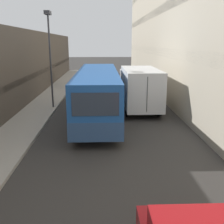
{
  "coord_description": "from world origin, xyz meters",
  "views": [
    {
      "loc": [
        -0.48,
        0.31,
        4.59
      ],
      "look_at": [
        -0.07,
        11.6,
        1.6
      ],
      "focal_mm": 42.0,
      "sensor_mm": 36.0,
      "label": 1
    }
  ],
  "objects_px": {
    "bus": "(98,93)",
    "street_lamp": "(49,42)",
    "panel_van": "(89,77)",
    "box_truck": "(139,86)"
  },
  "relations": [
    {
      "from": "box_truck",
      "to": "panel_van",
      "type": "bearing_deg",
      "value": 113.15
    },
    {
      "from": "bus",
      "to": "panel_van",
      "type": "bearing_deg",
      "value": 95.59
    },
    {
      "from": "bus",
      "to": "box_truck",
      "type": "distance_m",
      "value": 3.78
    },
    {
      "from": "box_truck",
      "to": "street_lamp",
      "type": "xyz_separation_m",
      "value": [
        -6.17,
        -0.32,
        3.1
      ]
    },
    {
      "from": "panel_van",
      "to": "street_lamp",
      "type": "distance_m",
      "value": 10.75
    },
    {
      "from": "bus",
      "to": "street_lamp",
      "type": "bearing_deg",
      "value": 147.3
    },
    {
      "from": "bus",
      "to": "street_lamp",
      "type": "height_order",
      "value": "street_lamp"
    },
    {
      "from": "panel_van",
      "to": "bus",
      "type": "bearing_deg",
      "value": -84.41
    },
    {
      "from": "bus",
      "to": "box_truck",
      "type": "relative_size",
      "value": 1.49
    },
    {
      "from": "bus",
      "to": "street_lamp",
      "type": "distance_m",
      "value": 4.96
    }
  ]
}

